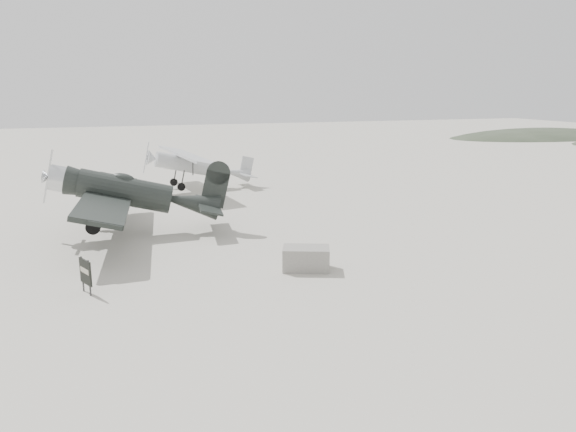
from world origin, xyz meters
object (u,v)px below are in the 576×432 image
object	(u,v)px
equipment_block	(306,258)
sign_board	(86,273)
highwing_monoplane	(196,163)
lowwing_monoplane	(134,193)

from	to	relation	value
equipment_block	sign_board	size ratio (longest dim) A/B	1.42
highwing_monoplane	equipment_block	bearing A→B (deg)	-92.94
highwing_monoplane	sign_board	xyz separation A→B (m)	(-6.54, -17.31, -1.04)
lowwing_monoplane	sign_board	world-z (taller)	lowwing_monoplane
highwing_monoplane	lowwing_monoplane	bearing A→B (deg)	-119.67
lowwing_monoplane	equipment_block	xyz separation A→B (m)	(5.38, -7.12, -1.43)
lowwing_monoplane	highwing_monoplane	bearing A→B (deg)	72.62
highwing_monoplane	sign_board	distance (m)	18.53
lowwing_monoplane	equipment_block	world-z (taller)	lowwing_monoplane
lowwing_monoplane	highwing_monoplane	xyz separation A→B (m)	(4.51, 10.19, -0.11)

